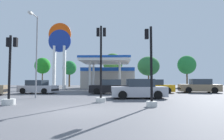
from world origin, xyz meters
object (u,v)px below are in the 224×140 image
object	(u,v)px
car_5	(139,89)
tree_0	(43,66)
traffic_signal_2	(10,82)
tree_3	(148,66)
station_pole_sign	(60,47)
tree_2	(113,63)
tree_1	(69,68)
car_2	(38,87)
tree_4	(187,65)
traffic_signal_1	(151,78)
car_0	(110,87)
corner_streetlamp	(36,48)
car_3	(154,87)
car_4	(199,86)
traffic_signal_0	(101,72)

from	to	relation	value
car_5	tree_0	xyz separation A→B (m)	(-19.10, 25.92, 4.07)
traffic_signal_2	tree_3	size ratio (longest dim) A/B	0.65
station_pole_sign	tree_2	world-z (taller)	station_pole_sign
tree_1	tree_2	size ratio (longest dim) A/B	0.77
station_pole_sign	car_2	bearing A→B (deg)	-84.77
car_2	tree_4	size ratio (longest dim) A/B	0.66
car_5	tree_1	xyz separation A→B (m)	(-12.70, 25.35, 3.51)
tree_3	traffic_signal_1	bearing A→B (deg)	-98.98
car_0	corner_streetlamp	size ratio (longest dim) A/B	0.65
car_3	tree_0	size ratio (longest dim) A/B	0.68
car_4	traffic_signal_1	bearing A→B (deg)	-123.30
car_4	tree_3	bearing A→B (deg)	101.66
traffic_signal_1	tree_1	distance (m)	32.81
car_2	car_4	bearing A→B (deg)	6.28
traffic_signal_1	tree_2	size ratio (longest dim) A/B	0.60
car_0	traffic_signal_0	distance (m)	7.70
tree_1	car_4	bearing A→B (deg)	-41.32
tree_3	tree_4	size ratio (longest dim) A/B	0.97
car_3	car_5	bearing A→B (deg)	-111.05
car_5	traffic_signal_0	xyz separation A→B (m)	(-2.82, -2.76, 1.32)
tree_3	corner_streetlamp	world-z (taller)	corner_streetlamp
station_pole_sign	traffic_signal_1	bearing A→B (deg)	-59.15
car_2	tree_3	bearing A→B (deg)	50.07
car_3	car_5	distance (m)	6.81
car_5	corner_streetlamp	world-z (taller)	corner_streetlamp
car_3	car_0	bearing A→B (deg)	-163.03
tree_0	tree_3	xyz separation A→B (m)	(23.74, -2.52, -0.34)
tree_0	tree_2	xyz separation A→B (m)	(16.12, 0.08, 0.52)
car_3	car_5	size ratio (longest dim) A/B	1.00
car_2	car_4	size ratio (longest dim) A/B	0.92
traffic_signal_2	corner_streetlamp	xyz separation A→B (m)	(-0.27, 3.86, 2.76)
tree_1	tree_4	size ratio (longest dim) A/B	0.87
corner_streetlamp	traffic_signal_1	bearing A→B (deg)	-26.36
station_pole_sign	tree_2	size ratio (longest dim) A/B	1.48
station_pole_sign	traffic_signal_2	world-z (taller)	station_pole_sign
car_2	tree_4	xyz separation A→B (m)	(23.41, 18.72, 4.03)
station_pole_sign	tree_1	size ratio (longest dim) A/B	1.91
tree_1	car_3	bearing A→B (deg)	-51.43
car_3	traffic_signal_1	size ratio (longest dim) A/B	1.00
traffic_signal_2	tree_1	distance (m)	30.10
car_0	corner_streetlamp	distance (m)	8.60
tree_4	tree_3	bearing A→B (deg)	-176.97
traffic_signal_0	traffic_signal_1	bearing A→B (deg)	-32.88
car_5	tree_3	bearing A→B (deg)	78.81
car_5	tree_3	distance (m)	24.15
tree_3	station_pole_sign	bearing A→B (deg)	-152.63
traffic_signal_2	car_0	bearing A→B (deg)	58.24
traffic_signal_0	corner_streetlamp	xyz separation A→B (m)	(-5.65, 2.35, 2.09)
car_5	tree_4	world-z (taller)	tree_4
car_3	car_4	bearing A→B (deg)	8.29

